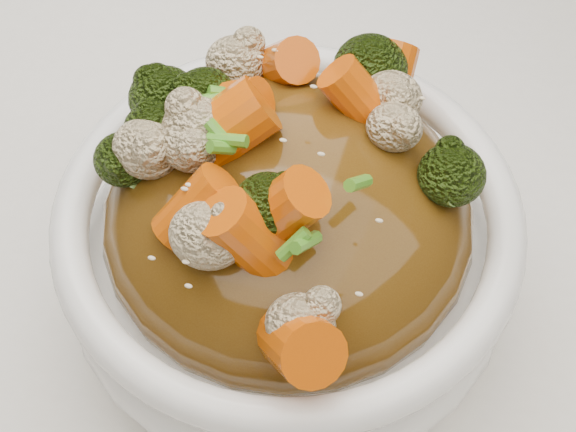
% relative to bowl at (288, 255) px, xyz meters
% --- Properties ---
extents(tablecloth, '(1.20, 0.80, 0.04)m').
position_rel_bowl_xyz_m(tablecloth, '(-0.03, 0.05, -0.06)').
color(tablecloth, white).
rests_on(tablecloth, dining_table).
extents(bowl, '(0.25, 0.25, 0.08)m').
position_rel_bowl_xyz_m(bowl, '(0.00, 0.00, 0.00)').
color(bowl, white).
rests_on(bowl, tablecloth).
extents(sauce_base, '(0.20, 0.20, 0.09)m').
position_rel_bowl_xyz_m(sauce_base, '(0.00, -0.00, 0.03)').
color(sauce_base, '#51330D').
rests_on(sauce_base, bowl).
extents(carrots, '(0.20, 0.20, 0.05)m').
position_rel_bowl_xyz_m(carrots, '(0.00, -0.00, 0.09)').
color(carrots, '#DF5907').
rests_on(carrots, sauce_base).
extents(broccoli, '(0.20, 0.20, 0.04)m').
position_rel_bowl_xyz_m(broccoli, '(0.00, -0.00, 0.09)').
color(broccoli, black).
rests_on(broccoli, sauce_base).
extents(cauliflower, '(0.20, 0.20, 0.04)m').
position_rel_bowl_xyz_m(cauliflower, '(0.00, -0.00, 0.09)').
color(cauliflower, beige).
rests_on(cauliflower, sauce_base).
extents(scallions, '(0.15, 0.15, 0.02)m').
position_rel_bowl_xyz_m(scallions, '(0.00, -0.00, 0.09)').
color(scallions, '#4A9522').
rests_on(scallions, sauce_base).
extents(sesame_seeds, '(0.18, 0.18, 0.01)m').
position_rel_bowl_xyz_m(sesame_seeds, '(0.00, -0.00, 0.09)').
color(sesame_seeds, beige).
rests_on(sesame_seeds, sauce_base).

